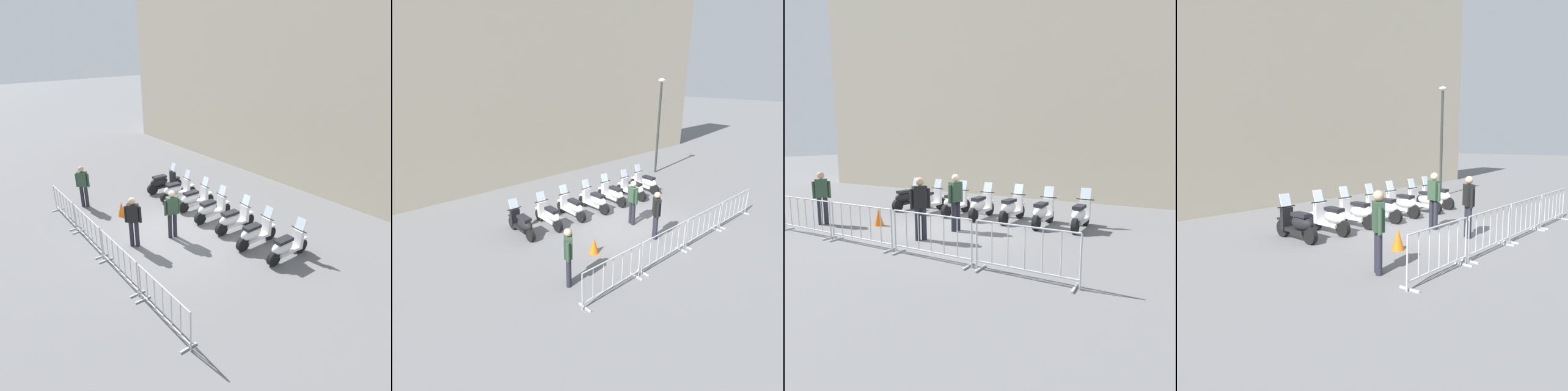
# 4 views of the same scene
# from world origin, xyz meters

# --- Properties ---
(ground_plane) EXTENTS (120.00, 120.00, 0.00)m
(ground_plane) POSITION_xyz_m (0.00, 0.00, 0.00)
(ground_plane) COLOR slate
(building_facade) EXTENTS (28.03, 6.71, 11.67)m
(building_facade) POSITION_xyz_m (1.27, 8.08, 5.84)
(building_facade) COLOR beige
(building_facade) RESTS_ON ground
(motorcycle_0) EXTENTS (0.68, 1.71, 1.24)m
(motorcycle_0) POSITION_xyz_m (-3.11, 2.43, 0.45)
(motorcycle_0) COLOR black
(motorcycle_0) RESTS_ON ground
(motorcycle_1) EXTENTS (0.68, 1.71, 1.24)m
(motorcycle_1) POSITION_xyz_m (-1.99, 2.20, 0.45)
(motorcycle_1) COLOR black
(motorcycle_1) RESTS_ON ground
(motorcycle_2) EXTENTS (0.66, 1.72, 1.24)m
(motorcycle_2) POSITION_xyz_m (-0.84, 2.08, 0.45)
(motorcycle_2) COLOR black
(motorcycle_2) RESTS_ON ground
(motorcycle_3) EXTENTS (0.60, 1.72, 1.24)m
(motorcycle_3) POSITION_xyz_m (0.29, 1.81, 0.45)
(motorcycle_3) COLOR black
(motorcycle_3) RESTS_ON ground
(motorcycle_4) EXTENTS (0.68, 1.71, 1.24)m
(motorcycle_4) POSITION_xyz_m (1.43, 1.70, 0.45)
(motorcycle_4) COLOR black
(motorcycle_4) RESTS_ON ground
(motorcycle_5) EXTENTS (0.65, 1.72, 1.24)m
(motorcycle_5) POSITION_xyz_m (2.54, 1.39, 0.45)
(motorcycle_5) COLOR black
(motorcycle_5) RESTS_ON ground
(motorcycle_6) EXTENTS (0.66, 1.72, 1.24)m
(motorcycle_6) POSITION_xyz_m (3.70, 1.36, 0.45)
(motorcycle_6) COLOR black
(motorcycle_6) RESTS_ON ground
(barrier_segment_0) EXTENTS (2.16, 0.75, 1.07)m
(barrier_segment_0) POSITION_xyz_m (-3.75, -1.95, 0.53)
(barrier_segment_0) COLOR #B2B5B7
(barrier_segment_0) RESTS_ON ground
(barrier_segment_1) EXTENTS (2.16, 0.75, 1.07)m
(barrier_segment_1) POSITION_xyz_m (-1.51, -2.30, 0.53)
(barrier_segment_1) COLOR #B2B5B7
(barrier_segment_1) RESTS_ON ground
(barrier_segment_2) EXTENTS (2.16, 0.75, 1.07)m
(barrier_segment_2) POSITION_xyz_m (0.73, -2.65, 0.53)
(barrier_segment_2) COLOR #B2B5B7
(barrier_segment_2) RESTS_ON ground
(barrier_segment_3) EXTENTS (2.16, 0.75, 1.07)m
(barrier_segment_3) POSITION_xyz_m (2.97, -3.00, 0.53)
(barrier_segment_3) COLOR #B2B5B7
(barrier_segment_3) RESTS_ON ground
(officer_near_row_end) EXTENTS (0.35, 0.51, 1.73)m
(officer_near_row_end) POSITION_xyz_m (0.18, -0.07, 0.98)
(officer_near_row_end) COLOR #23232D
(officer_near_row_end) RESTS_ON ground
(officer_mid_plaza) EXTENTS (0.44, 0.40, 1.73)m
(officer_mid_plaza) POSITION_xyz_m (-0.30, -1.32, 0.98)
(officer_mid_plaza) COLOR #23232D
(officer_mid_plaza) RESTS_ON ground
(officer_by_barriers) EXTENTS (0.44, 0.40, 1.73)m
(officer_by_barriers) POSITION_xyz_m (-4.24, -0.82, 0.98)
(officer_by_barriers) COLOR #23232D
(officer_by_barriers) RESTS_ON ground
(traffic_cone) EXTENTS (0.32, 0.32, 0.55)m
(traffic_cone) POSITION_xyz_m (-2.47, -0.30, 0.28)
(traffic_cone) COLOR orange
(traffic_cone) RESTS_ON ground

